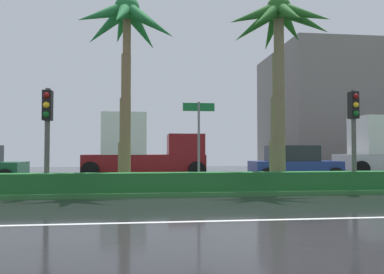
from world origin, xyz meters
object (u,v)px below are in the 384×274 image
Objects in this scene: street_name_sign at (199,133)px; car_in_traffic_second at (294,164)px; traffic_signal_median_left at (47,120)px; traffic_signal_median_right at (354,120)px; palm_tree_centre at (279,38)px; palm_tree_centre_left at (127,33)px; box_truck_lead at (143,149)px.

street_name_sign reaches higher than car_in_traffic_second.
traffic_signal_median_right reaches higher than traffic_signal_median_left.
car_in_traffic_second is at bearing 91.40° from traffic_signal_median_right.
palm_tree_centre is at bearing 161.08° from traffic_signal_median_right.
car_in_traffic_second is (-0.13, 5.28, -1.73)m from traffic_signal_median_right.
traffic_signal_median_left is 4.95m from street_name_sign.
palm_tree_centre_left is at bearing 161.19° from street_name_sign.
palm_tree_centre_left is at bearing 172.48° from traffic_signal_median_right.
box_truck_lead is at bearing 104.19° from street_name_sign.
palm_tree_centre is at bearing -117.48° from car_in_traffic_second.
palm_tree_centre_left is 1.99× the size of traffic_signal_median_right.
street_name_sign is 8.03m from box_truck_lead.
palm_tree_centre is 8.72m from traffic_signal_median_left.
traffic_signal_median_right is 0.81× the size of car_in_traffic_second.
traffic_signal_median_left is 8.73m from box_truck_lead.
palm_tree_centre reaches higher than box_truck_lead.
palm_tree_centre_left is 4.50m from street_name_sign.
palm_tree_centre is 9.68m from box_truck_lead.
palm_tree_centre is at bearing 7.32° from traffic_signal_median_left.
traffic_signal_median_left is at bearing -175.34° from street_name_sign.
palm_tree_centre is 2.37× the size of street_name_sign.
box_truck_lead reaches higher than street_name_sign.
box_truck_lead is (-7.51, 7.97, -1.00)m from traffic_signal_median_right.
palm_tree_centre is 6.97m from car_in_traffic_second.
traffic_signal_median_right is at bearing -18.92° from palm_tree_centre.
traffic_signal_median_right is 5.57m from street_name_sign.
street_name_sign is 0.47× the size of box_truck_lead.
palm_tree_centre_left reaches higher than traffic_signal_median_left.
palm_tree_centre_left is at bearing -152.03° from car_in_traffic_second.
street_name_sign is 0.70× the size of car_in_traffic_second.
palm_tree_centre_left is 1.61× the size of car_in_traffic_second.
palm_tree_centre reaches higher than palm_tree_centre_left.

